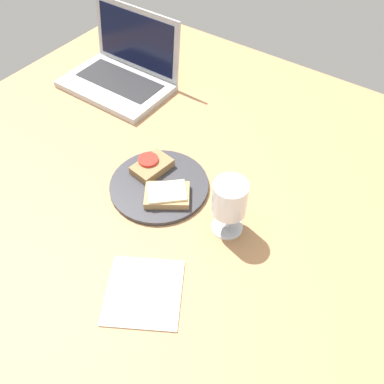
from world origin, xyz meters
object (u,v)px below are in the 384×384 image
Objects in this scene: plate at (160,185)px; sandwich_with_cheese at (167,194)px; sandwich_with_tomato at (152,166)px; wine_glass at (230,200)px; laptop at (122,72)px; napkin at (144,292)px.

sandwich_with_cheese reaches higher than plate.
sandwich_with_tomato is 0.74× the size of wine_glass.
laptop is at bearing 143.32° from sandwich_with_cheese.
wine_glass is at bearing -27.08° from laptop.
sandwich_with_cheese is at bearing -174.67° from wine_glass.
sandwich_with_tomato reaches higher than plate.
plate is 5.36cm from sandwich_with_cheese.
laptop reaches higher than wine_glass.
sandwich_with_cheese is at bearing -36.68° from laptop.
sandwich_with_cheese reaches higher than napkin.
napkin is (51.93, -52.50, -3.84)cm from laptop.
plate is 22.06cm from wine_glass.
sandwich_with_tomato is 0.32× the size of laptop.
sandwich_with_tomato is 0.82× the size of sandwich_with_cheese.
napkin is (-4.87, -23.46, -9.19)cm from wine_glass.
napkin is at bearing -58.07° from plate.
wine_glass is at bearing -8.66° from sandwich_with_tomato.
plate is 2.31× the size of sandwich_with_tomato.
sandwich_with_cheese is (4.37, -2.60, 1.71)cm from plate.
sandwich_with_cheese is 0.82× the size of napkin.
sandwich_with_cheese is 0.91× the size of wine_glass.
sandwich_with_cheese is at bearing 116.48° from napkin.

